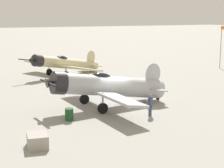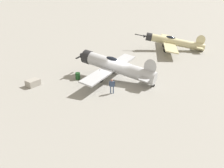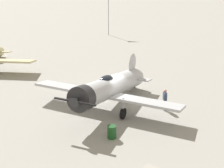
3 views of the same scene
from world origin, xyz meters
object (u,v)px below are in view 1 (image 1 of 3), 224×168
at_px(ground_crew_mechanic, 150,103).
at_px(fuel_drum, 69,114).
at_px(airplane_foreground, 106,86).
at_px(airplane_mid_apron, 65,64).
at_px(equipment_crate, 37,141).

relative_size(ground_crew_mechanic, fuel_drum, 1.91).
xyz_separation_m(airplane_foreground, airplane_mid_apron, (-16.11, 2.82, -0.22)).
relative_size(airplane_mid_apron, ground_crew_mechanic, 7.32).
height_order(airplane_mid_apron, fuel_drum, airplane_mid_apron).
bearing_deg(airplane_mid_apron, equipment_crate, 45.06).
distance_m(airplane_foreground, ground_crew_mechanic, 4.21).
relative_size(equipment_crate, fuel_drum, 1.93).
relative_size(airplane_foreground, fuel_drum, 13.60).
relative_size(airplane_foreground, ground_crew_mechanic, 7.12).
bearing_deg(ground_crew_mechanic, airplane_mid_apron, -35.78).
xyz_separation_m(airplane_foreground, fuel_drum, (2.16, -4.05, -1.24)).
relative_size(ground_crew_mechanic, equipment_crate, 0.99).
bearing_deg(airplane_foreground, airplane_mid_apron, -99.27).
distance_m(airplane_mid_apron, fuel_drum, 19.54).
distance_m(ground_crew_mechanic, fuel_drum, 5.85).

